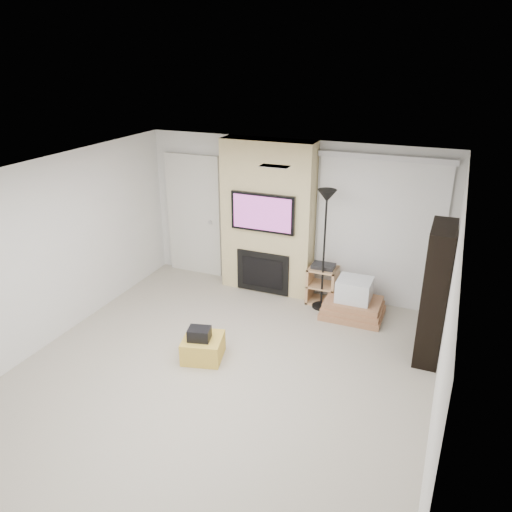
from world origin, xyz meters
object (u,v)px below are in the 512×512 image
at_px(floor_lamp, 326,217).
at_px(av_stand, 322,282).
at_px(box_stack, 353,302).
at_px(bookshelf, 435,293).
at_px(ottoman, 203,348).

bearing_deg(floor_lamp, av_stand, 102.47).
height_order(av_stand, box_stack, av_stand).
distance_m(floor_lamp, av_stand, 1.16).
bearing_deg(box_stack, av_stand, 154.89).
bearing_deg(floor_lamp, bookshelf, -24.22).
relative_size(box_stack, bookshelf, 0.51).
relative_size(av_stand, bookshelf, 0.37).
height_order(floor_lamp, bookshelf, floor_lamp).
bearing_deg(bookshelf, av_stand, 151.61).
relative_size(ottoman, av_stand, 0.76).
bearing_deg(bookshelf, box_stack, 150.08).
bearing_deg(floor_lamp, box_stack, -9.90).
relative_size(floor_lamp, av_stand, 2.88).
bearing_deg(floor_lamp, ottoman, -118.36).
bearing_deg(ottoman, bookshelf, 24.06).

